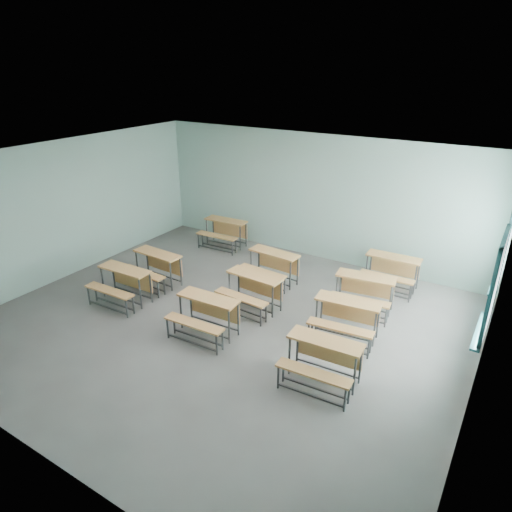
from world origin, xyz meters
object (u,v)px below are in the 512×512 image
Objects in this scene: desk_unit_r1c0 at (155,264)px; desk_unit_r1c2 at (346,315)px; desk_unit_r0c1 at (206,311)px; desk_unit_r0c2 at (323,356)px; desk_unit_r0c0 at (122,281)px; desk_unit_r1c1 at (252,287)px; desk_unit_r2c2 at (364,289)px; desk_unit_r3c0 at (224,229)px; desk_unit_r2c1 at (271,263)px; desk_unit_r3c2 at (391,268)px.

desk_unit_r1c2 is (4.58, 0.20, 0.00)m from desk_unit_r1c0.
desk_unit_r0c2 is at bearing -5.78° from desk_unit_r0c1.
desk_unit_r0c0 is 0.98× the size of desk_unit_r1c1.
desk_unit_r2c2 is at bearing 45.28° from desk_unit_r0c1.
desk_unit_r0c1 is 1.00× the size of desk_unit_r3c0.
desk_unit_r2c2 is (2.25, -0.10, 0.00)m from desk_unit_r2c1.
desk_unit_r0c2 is 3.65m from desk_unit_r2c1.
desk_unit_r1c0 is at bearing -92.48° from desk_unit_r3c0.
desk_unit_r1c2 is 0.99× the size of desk_unit_r2c2.
desk_unit_r2c1 is at bearing 88.54° from desk_unit_r0c1.
desk_unit_r0c1 and desk_unit_r1c0 have the same top height.
desk_unit_r1c1 is 3.29m from desk_unit_r3c2.
desk_unit_r1c0 is 4.58m from desk_unit_r1c2.
desk_unit_r3c0 is (-0.01, 2.75, 0.00)m from desk_unit_r1c0.
desk_unit_r0c0 is at bearing -92.45° from desk_unit_r3c0.
desk_unit_r2c1 is 1.02× the size of desk_unit_r3c0.
desk_unit_r1c1 and desk_unit_r2c2 have the same top height.
desk_unit_r2c1 and desk_unit_r3c2 have the same top height.
desk_unit_r2c1 is (-0.26, 1.25, 0.00)m from desk_unit_r1c1.
desk_unit_r3c0 is at bearing 155.56° from desk_unit_r2c2.
desk_unit_r0c1 is at bearing -96.15° from desk_unit_r1c1.
desk_unit_r0c1 and desk_unit_r2c2 have the same top height.
desk_unit_r0c0 is 0.99× the size of desk_unit_r3c0.
desk_unit_r3c2 is at bearing 87.66° from desk_unit_r0c2.
desk_unit_r0c1 is 1.29m from desk_unit_r1c1.
desk_unit_r1c0 and desk_unit_r1c1 have the same top height.
desk_unit_r2c1 is (2.26, 1.46, 0.00)m from desk_unit_r1c0.
desk_unit_r3c0 is (-2.52, 2.54, 0.00)m from desk_unit_r1c1.
desk_unit_r0c2 is at bearing -4.29° from desk_unit_r0c0.
desk_unit_r1c2 is 2.47m from desk_unit_r3c2.
desk_unit_r1c1 is (-2.23, 1.42, 0.00)m from desk_unit_r0c2.
desk_unit_r1c0 and desk_unit_r3c0 have the same top height.
desk_unit_r0c1 is at bearing -139.66° from desk_unit_r2c2.
desk_unit_r1c1 and desk_unit_r3c0 have the same top height.
desk_unit_r1c0 is at bearing 162.46° from desk_unit_r0c2.
desk_unit_r1c2 is (4.57, 1.20, 0.00)m from desk_unit_r0c0.
desk_unit_r0c2 is at bearing -92.21° from desk_unit_r2c2.
desk_unit_r0c2 is at bearing -42.80° from desk_unit_r2c1.
desk_unit_r2c1 is at bearing 129.76° from desk_unit_r0c2.
desk_unit_r1c1 is at bearing -133.05° from desk_unit_r3c2.
desk_unit_r0c1 is at bearing -84.76° from desk_unit_r2c1.
desk_unit_r3c2 is at bearing -3.61° from desk_unit_r3c0.
desk_unit_r3c2 is (0.11, 2.47, 0.00)m from desk_unit_r1c2.
desk_unit_r1c2 is at bearing 26.69° from desk_unit_r0c1.
desk_unit_r0c2 is 1.01× the size of desk_unit_r3c0.
desk_unit_r2c2 is at bearing -19.72° from desk_unit_r3c0.
desk_unit_r0c2 is 2.64m from desk_unit_r1c1.
desk_unit_r1c2 is at bearing 12.99° from desk_unit_r0c0.
desk_unit_r1c2 is 1.16m from desk_unit_r2c2.
desk_unit_r2c2 is (2.00, 1.15, 0.00)m from desk_unit_r1c1.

